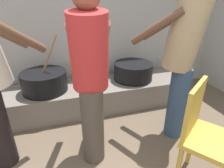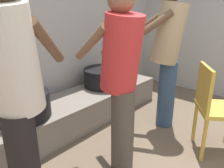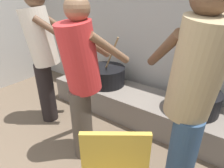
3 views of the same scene
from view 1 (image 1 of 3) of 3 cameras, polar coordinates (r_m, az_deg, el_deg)
The scene contains 7 objects.
block_enclosure_rear at distance 2.84m, azimuth -11.91°, elevation 14.96°, with size 5.04×0.20×1.91m, color #ADA8A0.
hearth_ledge at distance 2.62m, azimuth -5.84°, elevation -3.67°, with size 2.71×0.60×0.34m, color slate.
cooking_pot_main at distance 2.47m, azimuth -20.11°, elevation 0.78°, with size 0.56×0.56×0.71m.
cooking_pot_secondary at distance 2.70m, azimuth 6.52°, elevation 3.96°, with size 0.56×0.56×0.24m.
cook_in_tan_shirt at distance 1.92m, azimuth 20.75°, elevation 8.83°, with size 0.69×0.72×1.64m.
cook_in_red_shirt at distance 1.50m, azimuth -6.77°, elevation 3.60°, with size 0.44×0.70×1.54m.
chair_yellow at distance 1.59m, azimuth 27.02°, elevation -13.82°, with size 0.56×0.56×0.88m.
Camera 1 is at (-0.27, -0.10, 1.41)m, focal length 29.61 mm.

